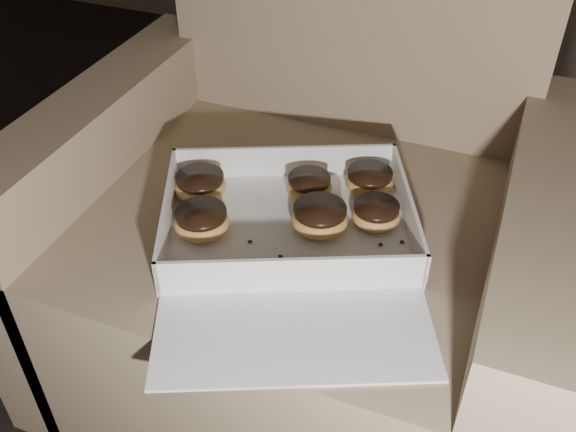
# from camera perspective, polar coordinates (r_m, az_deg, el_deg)

# --- Properties ---
(armchair) EXTENTS (0.89, 0.76, 0.93)m
(armchair) POSITION_cam_1_polar(r_m,az_deg,el_deg) (1.22, 1.61, -2.08)
(armchair) COLOR #836F53
(armchair) RESTS_ON floor
(bakery_box) EXTENTS (0.54, 0.57, 0.07)m
(bakery_box) POSITION_cam_1_polar(r_m,az_deg,el_deg) (1.01, 0.28, -2.12)
(bakery_box) COLOR white
(bakery_box) RESTS_ON armchair
(donut_a) EXTENTS (0.08, 0.08, 0.04)m
(donut_a) POSITION_cam_1_polar(r_m,az_deg,el_deg) (1.04, 7.83, 0.20)
(donut_a) COLOR #E6B050
(donut_a) RESTS_ON bakery_box
(donut_b) EXTENTS (0.09, 0.09, 0.05)m
(donut_b) POSITION_cam_1_polar(r_m,az_deg,el_deg) (1.02, 2.84, -0.14)
(donut_b) COLOR #E6B050
(donut_b) RESTS_ON bakery_box
(donut_c) EXTENTS (0.09, 0.09, 0.04)m
(donut_c) POSITION_cam_1_polar(r_m,az_deg,el_deg) (1.03, -7.68, -0.46)
(donut_c) COLOR #E6B050
(donut_c) RESTS_ON bakery_box
(donut_d) EXTENTS (0.09, 0.09, 0.04)m
(donut_d) POSITION_cam_1_polar(r_m,az_deg,el_deg) (1.10, -7.78, 2.73)
(donut_d) COLOR #E6B050
(donut_d) RESTS_ON bakery_box
(donut_e) EXTENTS (0.08, 0.08, 0.04)m
(donut_e) POSITION_cam_1_polar(r_m,az_deg,el_deg) (1.11, 7.23, 3.15)
(donut_e) COLOR #E6B050
(donut_e) RESTS_ON bakery_box
(donut_f) EXTENTS (0.08, 0.08, 0.04)m
(donut_f) POSITION_cam_1_polar(r_m,az_deg,el_deg) (1.10, 1.89, 2.72)
(donut_f) COLOR #E6B050
(donut_f) RESTS_ON bakery_box
(crumb_a) EXTENTS (0.01, 0.01, 0.00)m
(crumb_a) POSITION_cam_1_polar(r_m,az_deg,el_deg) (1.03, 10.10, -2.28)
(crumb_a) COLOR black
(crumb_a) RESTS_ON bakery_box
(crumb_b) EXTENTS (0.01, 0.01, 0.00)m
(crumb_b) POSITION_cam_1_polar(r_m,az_deg,el_deg) (1.01, -3.40, -2.27)
(crumb_b) COLOR black
(crumb_b) RESTS_ON bakery_box
(crumb_c) EXTENTS (0.01, 0.01, 0.00)m
(crumb_c) POSITION_cam_1_polar(r_m,az_deg,el_deg) (0.99, -0.69, -3.59)
(crumb_c) COLOR black
(crumb_c) RESTS_ON bakery_box
(crumb_d) EXTENTS (0.01, 0.01, 0.00)m
(crumb_d) POSITION_cam_1_polar(r_m,az_deg,el_deg) (1.02, 8.24, -2.51)
(crumb_d) COLOR black
(crumb_d) RESTS_ON bakery_box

